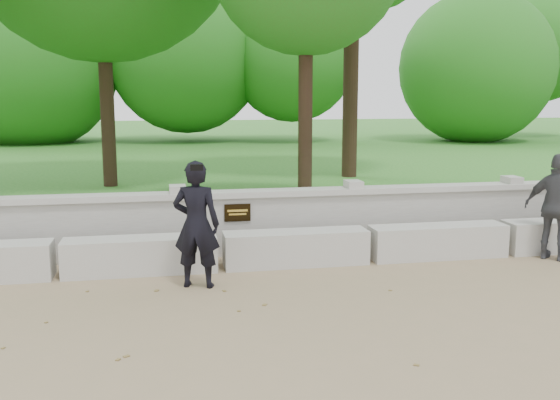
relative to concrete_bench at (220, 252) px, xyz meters
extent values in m
plane|color=#8D7656|center=(0.00, -1.90, -0.22)|extent=(80.00, 80.00, 0.00)
cube|color=#216B1D|center=(0.00, 12.10, -0.10)|extent=(40.00, 22.00, 0.25)
cube|color=beige|center=(-1.00, 0.00, 0.00)|extent=(1.90, 0.45, 0.45)
cube|color=beige|center=(1.00, 0.00, 0.00)|extent=(1.90, 0.45, 0.45)
cube|color=beige|center=(3.00, 0.00, 0.00)|extent=(1.90, 0.45, 0.45)
cube|color=#B1AFA7|center=(0.00, 0.70, 0.18)|extent=(12.50, 0.25, 0.82)
cube|color=beige|center=(0.00, 0.70, 0.64)|extent=(12.50, 0.35, 0.08)
cube|color=black|center=(0.30, 0.56, 0.40)|extent=(0.36, 0.02, 0.24)
imported|color=black|center=(-0.34, -0.72, 0.52)|extent=(0.62, 0.49, 1.48)
cube|color=black|center=(-0.34, -1.02, 1.21)|extent=(0.14, 0.06, 0.07)
imported|color=#3D3D42|center=(4.51, -0.42, 0.50)|extent=(0.82, 0.87, 1.45)
cylinder|color=#382619|center=(-1.79, 6.22, 2.25)|extent=(0.30, 0.30, 4.44)
cylinder|color=#382619|center=(1.72, 2.54, 1.81)|extent=(0.24, 0.24, 3.58)
cylinder|color=#382619|center=(3.84, 6.78, 2.71)|extent=(0.36, 0.36, 5.37)
imported|color=#2C7728|center=(0.66, 1.70, 0.28)|extent=(0.35, 0.36, 0.51)
imported|color=#2C7728|center=(3.27, 1.40, 0.29)|extent=(0.61, 0.62, 0.52)
camera|label=1|loc=(-0.74, -7.80, 1.98)|focal=40.00mm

